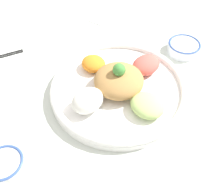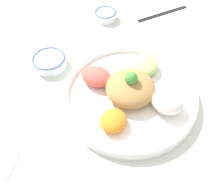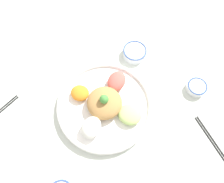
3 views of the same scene
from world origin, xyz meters
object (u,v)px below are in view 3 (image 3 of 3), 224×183
salad_platter (105,105)px  serving_spoon_main (12,170)px  rice_bowl_blue (135,52)px  chopsticks_pair_far (213,141)px  sauce_bowl_dark (197,87)px  serving_spoon_extra (67,48)px

salad_platter → serving_spoon_main: size_ratio=3.19×
rice_bowl_blue → chopsticks_pair_far: (0.24, 0.46, -0.02)m
chopsticks_pair_far → serving_spoon_main: chopsticks_pair_far is taller
salad_platter → chopsticks_pair_far: 0.47m
salad_platter → sauce_bowl_dark: size_ratio=4.71×
serving_spoon_extra → chopsticks_pair_far: bearing=154.3°
salad_platter → serving_spoon_extra: bearing=-121.8°
sauce_bowl_dark → serving_spoon_extra: size_ratio=0.73×
serving_spoon_main → serving_spoon_extra: (-0.57, -0.10, 0.00)m
serving_spoon_main → salad_platter: bearing=175.8°
rice_bowl_blue → serving_spoon_main: rice_bowl_blue is taller
salad_platter → rice_bowl_blue: 0.30m
rice_bowl_blue → sauce_bowl_dark: (0.04, 0.32, -0.00)m
sauce_bowl_dark → serving_spoon_main: size_ratio=0.68×
chopsticks_pair_far → serving_spoon_main: (0.45, -0.67, -0.00)m
sauce_bowl_dark → serving_spoon_extra: sauce_bowl_dark is taller
rice_bowl_blue → serving_spoon_extra: size_ratio=0.95×
salad_platter → sauce_bowl_dark: bearing=128.3°
chopsticks_pair_far → serving_spoon_extra: (-0.13, -0.76, -0.00)m
chopsticks_pair_far → rice_bowl_blue: bearing=9.0°
salad_platter → rice_bowl_blue: (-0.30, 0.01, -0.01)m
sauce_bowl_dark → chopsticks_pair_far: bearing=35.0°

